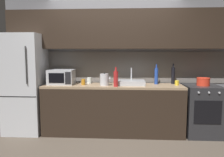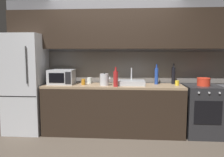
% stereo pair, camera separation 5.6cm
% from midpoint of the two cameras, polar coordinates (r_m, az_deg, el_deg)
% --- Properties ---
extents(ground_plane, '(10.00, 10.00, 0.00)m').
position_cam_midpoint_polar(ground_plane, '(3.50, -0.35, -18.52)').
color(ground_plane, '#4C4238').
extents(back_wall, '(4.25, 0.44, 2.50)m').
position_cam_midpoint_polar(back_wall, '(4.36, 0.91, 7.42)').
color(back_wall, slate).
rests_on(back_wall, ground).
extents(counter_run, '(2.51, 0.60, 0.90)m').
position_cam_midpoint_polar(counter_run, '(4.20, 0.64, -7.70)').
color(counter_run, black).
rests_on(counter_run, ground).
extents(refrigerator, '(0.68, 0.69, 1.82)m').
position_cam_midpoint_polar(refrigerator, '(4.51, -20.53, -1.17)').
color(refrigerator, '#B7BABF').
rests_on(refrigerator, ground).
extents(oven_range, '(0.60, 0.62, 0.90)m').
position_cam_midpoint_polar(oven_range, '(4.39, 22.05, -7.52)').
color(oven_range, '#232326').
rests_on(oven_range, ground).
extents(microwave, '(0.46, 0.35, 0.27)m').
position_cam_midpoint_polar(microwave, '(4.28, -12.19, 0.39)').
color(microwave, '#A8AAAF').
rests_on(microwave, counter_run).
extents(sink_basin, '(0.48, 0.38, 0.30)m').
position_cam_midpoint_polar(sink_basin, '(4.13, 5.29, -1.02)').
color(sink_basin, '#ADAFB5').
rests_on(sink_basin, counter_run).
extents(kettle, '(0.19, 0.16, 0.23)m').
position_cam_midpoint_polar(kettle, '(4.03, -1.55, -0.26)').
color(kettle, '#B7BABF').
rests_on(kettle, counter_run).
extents(wine_bottle_dark, '(0.07, 0.07, 0.38)m').
position_cam_midpoint_polar(wine_bottle_dark, '(4.36, 15.54, 0.76)').
color(wine_bottle_dark, black).
rests_on(wine_bottle_dark, counter_run).
extents(wine_bottle_blue, '(0.07, 0.07, 0.37)m').
position_cam_midpoint_polar(wine_bottle_blue, '(4.26, 11.48, 0.66)').
color(wine_bottle_blue, '#234299').
rests_on(wine_bottle_blue, counter_run).
extents(wine_bottle_red, '(0.08, 0.08, 0.34)m').
position_cam_midpoint_polar(wine_bottle_red, '(3.87, 1.34, -0.02)').
color(wine_bottle_red, '#A82323').
rests_on(wine_bottle_red, counter_run).
extents(mug_clear, '(0.09, 0.09, 0.11)m').
position_cam_midpoint_polar(mug_clear, '(4.32, -5.33, -0.50)').
color(mug_clear, silver).
rests_on(mug_clear, counter_run).
extents(mug_amber, '(0.07, 0.07, 0.11)m').
position_cam_midpoint_polar(mug_amber, '(4.13, -6.84, -0.86)').
color(mug_amber, '#B27019').
rests_on(mug_amber, counter_run).
extents(mug_yellow, '(0.07, 0.07, 0.09)m').
position_cam_midpoint_polar(mug_yellow, '(4.20, 16.41, -1.10)').
color(mug_yellow, gold).
rests_on(mug_yellow, counter_run).
extents(cooking_pot, '(0.23, 0.23, 0.14)m').
position_cam_midpoint_polar(cooking_pot, '(4.30, 22.38, -0.78)').
color(cooking_pot, red).
rests_on(cooking_pot, oven_range).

